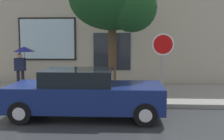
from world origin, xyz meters
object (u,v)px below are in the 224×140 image
object	(u,v)px
pedestrian_with_umbrella	(23,56)
street_tree	(116,0)
stop_sign	(163,54)
parked_car	(85,94)

from	to	relation	value
pedestrian_with_umbrella	street_tree	bearing A→B (deg)	-21.02
street_tree	stop_sign	distance (m)	2.58
street_tree	stop_sign	size ratio (longest dim) A/B	2.06
pedestrian_with_umbrella	street_tree	size ratio (longest dim) A/B	0.38
pedestrian_with_umbrella	stop_sign	distance (m)	6.15
parked_car	pedestrian_with_umbrella	bearing A→B (deg)	130.92
parked_car	street_tree	world-z (taller)	street_tree
parked_car	pedestrian_with_umbrella	size ratio (longest dim) A/B	2.45
street_tree	stop_sign	world-z (taller)	street_tree
parked_car	pedestrian_with_umbrella	world-z (taller)	pedestrian_with_umbrella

